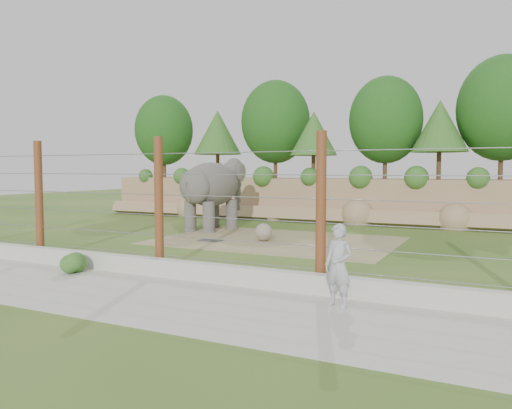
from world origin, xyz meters
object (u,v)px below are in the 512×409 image
at_px(elephant, 211,195).
at_px(stone_ball, 264,232).
at_px(zookeeper, 338,265).
at_px(barrier_fence, 159,205).

distance_m(elephant, stone_ball, 4.95).
bearing_deg(stone_ball, zookeeper, -55.48).
bearing_deg(barrier_fence, stone_ball, 89.29).
relative_size(barrier_fence, zookeeper, 11.01).
relative_size(stone_ball, zookeeper, 0.41).
distance_m(stone_ball, barrier_fence, 7.24).
relative_size(elephant, stone_ball, 5.83).
bearing_deg(elephant, zookeeper, -40.93).
height_order(elephant, barrier_fence, barrier_fence).
xyz_separation_m(barrier_fence, zookeeper, (5.87, -1.36, -1.07)).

